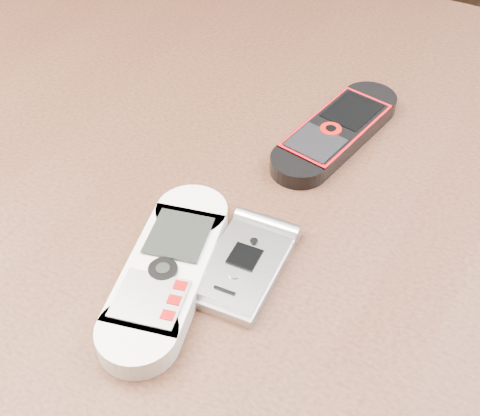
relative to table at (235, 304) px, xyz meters
The scene contains 4 objects.
table is the anchor object (origin of this frame).
nokia_white 0.14m from the table, 97.69° to the right, with size 0.05×0.16×0.02m, color silver.
nokia_black_red 0.17m from the table, 75.53° to the left, with size 0.05×0.15×0.02m, color black.
motorola_razr 0.12m from the table, 54.93° to the right, with size 0.05×0.09×0.01m, color #B3B3B8.
Camera 1 is at (0.17, -0.30, 1.09)m, focal length 50.00 mm.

